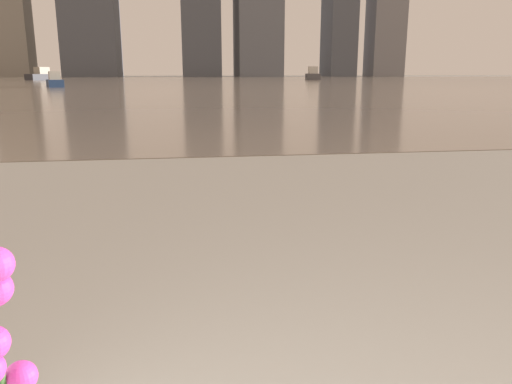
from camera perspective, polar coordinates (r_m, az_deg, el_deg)
name	(u,v)px	position (r m, az deg, el deg)	size (l,w,h in m)	color
harbor_water	(182,81)	(61.76, -8.50, 12.39)	(180.00, 110.00, 0.01)	gray
harbor_boat_1	(313,75)	(73.82, 6.50, 13.13)	(2.42, 5.13, 1.85)	#4C4C51
harbor_boat_2	(55,81)	(41.61, -22.01, 11.64)	(1.93, 3.28, 1.16)	navy
harbor_boat_3	(42,75)	(77.16, -23.24, 12.14)	(3.95, 4.79, 1.76)	#2D2D33
skyline_tower_0	(8,11)	(123.56, -26.51, 18.00)	(8.11, 6.73, 27.11)	gray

